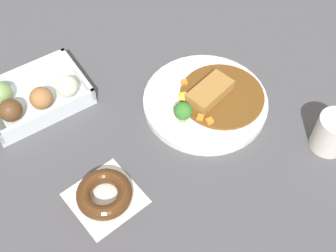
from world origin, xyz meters
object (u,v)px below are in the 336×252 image
(donut_box, at_px, (33,97))
(coffee_mug, at_px, (332,133))
(chocolate_ring_donut, at_px, (105,194))
(curry_plate, at_px, (206,101))

(donut_box, xyz_separation_m, coffee_mug, (0.45, -0.42, 0.02))
(chocolate_ring_donut, distance_m, coffee_mug, 0.45)
(donut_box, bearing_deg, chocolate_ring_donut, -86.59)
(curry_plate, distance_m, coffee_mug, 0.26)
(donut_box, height_order, chocolate_ring_donut, donut_box)
(chocolate_ring_donut, relative_size, coffee_mug, 1.67)
(curry_plate, height_order, donut_box, curry_plate)
(chocolate_ring_donut, bearing_deg, coffee_mug, -18.08)
(curry_plate, xyz_separation_m, coffee_mug, (0.14, -0.22, 0.03))
(donut_box, height_order, coffee_mug, coffee_mug)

